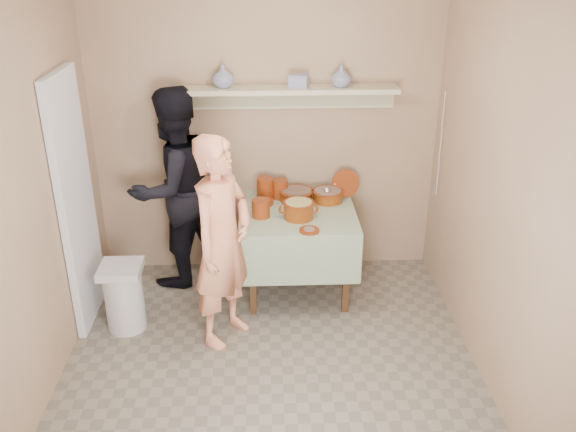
{
  "coord_description": "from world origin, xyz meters",
  "views": [
    {
      "loc": [
        -0.02,
        -3.38,
        2.85
      ],
      "look_at": [
        0.15,
        0.75,
        0.95
      ],
      "focal_mm": 38.0,
      "sensor_mm": 36.0,
      "label": 1
    }
  ],
  "objects_px": {
    "serving_table": "(297,223)",
    "cazuela_rice": "(299,208)",
    "person_cook": "(223,242)",
    "trash_bin": "(124,297)",
    "person_helper": "(175,189)"
  },
  "relations": [
    {
      "from": "trash_bin",
      "to": "serving_table",
      "type": "bearing_deg",
      "value": 21.27
    },
    {
      "from": "cazuela_rice",
      "to": "serving_table",
      "type": "bearing_deg",
      "value": 90.72
    },
    {
      "from": "person_helper",
      "to": "trash_bin",
      "type": "xyz_separation_m",
      "value": [
        -0.34,
        -0.77,
        -0.6
      ]
    },
    {
      "from": "person_cook",
      "to": "person_helper",
      "type": "height_order",
      "value": "person_helper"
    },
    {
      "from": "person_helper",
      "to": "trash_bin",
      "type": "distance_m",
      "value": 1.03
    },
    {
      "from": "serving_table",
      "to": "person_helper",
      "type": "bearing_deg",
      "value": 167.66
    },
    {
      "from": "person_helper",
      "to": "trash_bin",
      "type": "bearing_deg",
      "value": 23.5
    },
    {
      "from": "person_cook",
      "to": "cazuela_rice",
      "type": "distance_m",
      "value": 0.78
    },
    {
      "from": "person_cook",
      "to": "trash_bin",
      "type": "height_order",
      "value": "person_cook"
    },
    {
      "from": "person_cook",
      "to": "person_helper",
      "type": "distance_m",
      "value": 1.02
    },
    {
      "from": "person_cook",
      "to": "cazuela_rice",
      "type": "xyz_separation_m",
      "value": [
        0.59,
        0.52,
        0.03
      ]
    },
    {
      "from": "serving_table",
      "to": "cazuela_rice",
      "type": "bearing_deg",
      "value": -89.28
    },
    {
      "from": "serving_table",
      "to": "cazuela_rice",
      "type": "height_order",
      "value": "cazuela_rice"
    },
    {
      "from": "person_cook",
      "to": "cazuela_rice",
      "type": "bearing_deg",
      "value": -16.0
    },
    {
      "from": "person_cook",
      "to": "trash_bin",
      "type": "xyz_separation_m",
      "value": [
        -0.8,
        0.14,
        -0.53
      ]
    }
  ]
}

